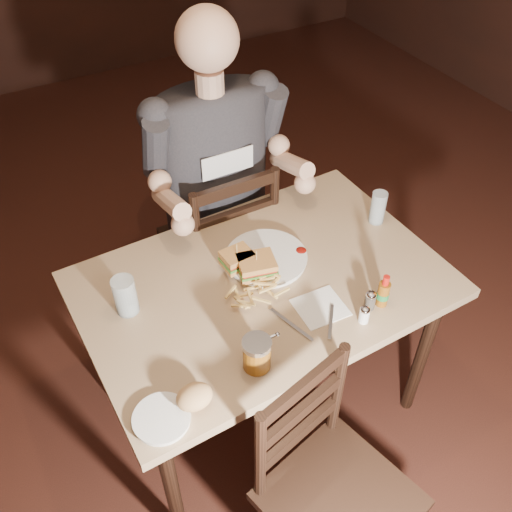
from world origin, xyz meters
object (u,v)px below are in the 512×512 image
main_table (263,296)px  diner (218,148)px  chair_far (218,243)px  side_plate (162,419)px  syrup_dispenser (257,354)px  dinner_plate (266,259)px  chair_near (340,500)px  hot_sauce (384,290)px  glass_right (378,207)px  glass_left (125,296)px

main_table → diner: diner is taller
chair_far → side_plate: bearing=56.4°
main_table → syrup_dispenser: 0.38m
dinner_plate → main_table: bearing=-126.1°
chair_near → diner: diner is taller
hot_sauce → chair_near: bearing=-136.2°
chair_far → chair_near: chair_far is taller
chair_far → syrup_dispenser: (-0.28, -0.87, 0.36)m
diner → chair_far: bearing=90.0°
chair_far → dinner_plate: size_ratio=3.22×
chair_near → hot_sauce: size_ratio=6.86×
diner → dinner_plate: size_ratio=3.59×
diner → glass_right: size_ratio=7.74×
side_plate → glass_right: bearing=20.9°
glass_left → hot_sauce: (0.76, -0.39, -0.00)m
chair_far → side_plate: (-0.61, -0.90, 0.31)m
dinner_plate → side_plate: dinner_plate is taller
syrup_dispenser → chair_near: bearing=-76.9°
main_table → chair_far: size_ratio=1.37×
glass_right → chair_far: bearing=133.2°
hot_sauce → side_plate: hot_sauce is taller
chair_near → diner: 1.32m
main_table → hot_sauce: 0.44m
chair_near → syrup_dispenser: 0.54m
side_plate → chair_far: bearing=56.1°
chair_far → side_plate: chair_far is taller
glass_right → side_plate: glass_right is taller
main_table → chair_far: chair_far is taller
chair_near → syrup_dispenser: size_ratio=7.76×
diner → syrup_dispenser: 0.88m
glass_left → glass_right: bearing=-1.7°
glass_left → main_table: bearing=-12.4°
main_table → diner: (0.09, 0.51, 0.31)m
glass_right → hot_sauce: bearing=-125.4°
diner → glass_right: diner is taller
main_table → glass_right: 0.57m
chair_near → syrup_dispenser: chair_near is taller
chair_far → hot_sauce: chair_far is taller
glass_left → side_plate: 0.45m
dinner_plate → side_plate: bearing=-143.9°
main_table → side_plate: bearing=-146.9°
chair_far → syrup_dispenser: size_ratio=8.15×
chair_near → side_plate: bearing=128.3°
hot_sauce → glass_left: bearing=152.9°
dinner_plate → side_plate: 0.72m
syrup_dispenser → side_plate: size_ratio=0.71×
main_table → glass_right: glass_right is taller
main_table → side_plate: (-0.52, -0.34, 0.08)m
dinner_plate → diner: bearing=86.6°
side_plate → dinner_plate: bearing=36.1°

